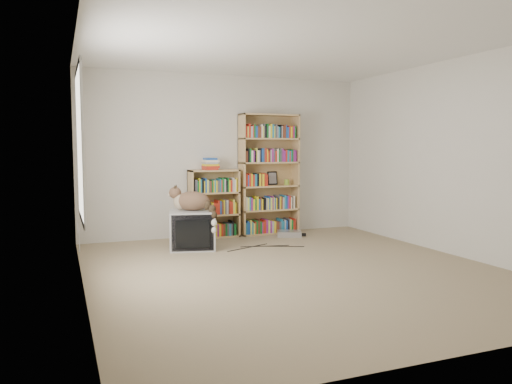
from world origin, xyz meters
name	(u,v)px	position (x,y,z in m)	size (l,w,h in m)	color
floor	(295,270)	(0.00, 0.00, 0.00)	(4.50, 5.00, 0.01)	gray
wall_back	(226,156)	(0.00, 2.50, 1.25)	(4.50, 0.02, 2.50)	silver
wall_front	(469,167)	(0.00, -2.50, 1.25)	(4.50, 0.02, 2.50)	silver
wall_left	(80,161)	(-2.25, 0.00, 1.25)	(0.02, 5.00, 2.50)	silver
wall_right	(456,158)	(2.25, 0.00, 1.25)	(0.02, 5.00, 2.50)	silver
ceiling	(297,43)	(0.00, 0.00, 2.50)	(4.50, 5.00, 0.02)	white
window	(80,145)	(-2.24, 0.20, 1.40)	(0.02, 1.22, 1.52)	white
crt_tv	(192,230)	(-0.78, 1.61, 0.26)	(0.71, 0.66, 0.52)	#AFAFB2
cat	(195,204)	(-0.74, 1.58, 0.62)	(0.65, 0.71, 0.58)	#372216
bookcase_tall	(269,178)	(0.67, 2.36, 0.90)	(0.95, 0.30, 1.90)	tan
bookcase_short	(214,206)	(-0.25, 2.36, 0.48)	(0.76, 0.30, 1.04)	tan
book_stack	(209,164)	(-0.32, 2.32, 1.13)	(0.22, 0.28, 0.18)	red
green_mug	(287,182)	(0.98, 2.34, 0.82)	(0.08, 0.08, 0.09)	olive
framed_print	(272,178)	(0.77, 2.44, 0.89)	(0.16, 0.01, 0.22)	black
dvd_player	(289,234)	(0.86, 1.98, 0.04)	(0.37, 0.26, 0.08)	#AFAFB4
wall_outlet	(78,228)	(-2.24, 1.95, 0.32)	(0.01, 0.08, 0.13)	silver
floor_cables	(257,247)	(0.07, 1.33, 0.00)	(1.20, 0.70, 0.01)	black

